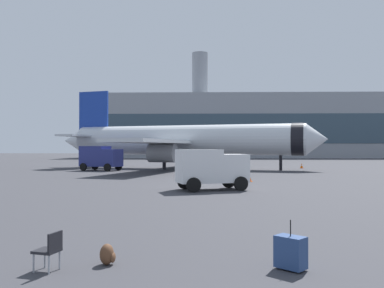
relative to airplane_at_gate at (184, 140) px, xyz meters
The scene contains 9 objects.
airplane_at_gate is the anchor object (origin of this frame).
service_truck 10.84m from the airplane_at_gate, 155.71° to the right, with size 5.27×3.88×2.90m.
cargo_van 26.77m from the airplane_at_gate, 83.58° to the right, with size 4.80×3.43×2.60m.
safety_cone_near 21.15m from the airplane_at_gate, 72.89° to the right, with size 0.44×0.44×0.67m.
safety_cone_mid 15.93m from the airplane_at_gate, ahead, with size 0.44×0.44×0.67m.
rolling_suitcase 43.93m from the airplane_at_gate, 84.22° to the right, with size 0.74×0.73×1.10m.
traveller_backpack 43.45m from the airplane_at_gate, 89.63° to the right, with size 0.36×0.40×0.48m.
gate_chair 43.97m from the airplane_at_gate, 91.13° to the right, with size 0.59×0.59×0.86m.
terminal_building 63.56m from the airplane_at_gate, 73.42° to the left, with size 90.92×16.39×29.01m.
Camera 1 is at (-0.01, -2.98, 2.69)m, focal length 38.43 mm.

